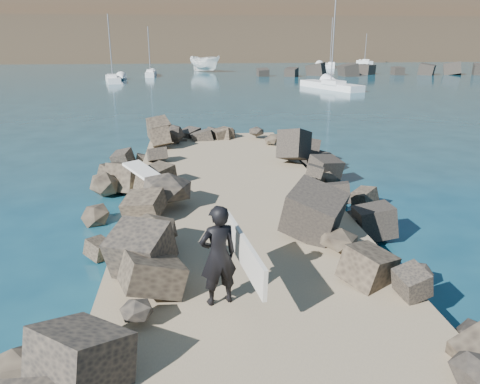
{
  "coord_description": "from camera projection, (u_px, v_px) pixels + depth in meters",
  "views": [
    {
      "loc": [
        -1.2,
        -11.87,
        5.11
      ],
      "look_at": [
        0.0,
        -1.0,
        1.5
      ],
      "focal_mm": 35.0,
      "sensor_mm": 36.0,
      "label": 1
    }
  ],
  "objects": [
    {
      "name": "ground",
      "position": [
        236.0,
        232.0,
        12.93
      ],
      "size": [
        800.0,
        800.0,
        0.0
      ],
      "primitive_type": "plane",
      "color": "#0F384C",
      "rests_on": "ground"
    },
    {
      "name": "jetty",
      "position": [
        245.0,
        254.0,
        10.95
      ],
      "size": [
        6.0,
        26.0,
        0.6
      ],
      "primitive_type": "cube",
      "color": "#8C7759",
      "rests_on": "ground"
    },
    {
      "name": "riprap_left",
      "position": [
        121.0,
        243.0,
        11.05
      ],
      "size": [
        2.6,
        22.0,
        1.0
      ],
      "primitive_type": "cube",
      "color": "black",
      "rests_on": "ground"
    },
    {
      "name": "riprap_right",
      "position": [
        358.0,
        232.0,
        11.66
      ],
      "size": [
        2.6,
        22.0,
        1.0
      ],
      "primitive_type": "cube",
      "color": "black",
      "rests_on": "ground"
    },
    {
      "name": "breakwater_secondary",
      "position": [
        436.0,
        70.0,
        68.3
      ],
      "size": [
        52.0,
        4.0,
        1.2
      ],
      "primitive_type": "cube",
      "color": "black",
      "rests_on": "ground"
    },
    {
      "name": "headland",
      "position": [
        217.0,
        4.0,
        159.95
      ],
      "size": [
        360.0,
        140.0,
        32.0
      ],
      "primitive_type": "cube",
      "color": "#2D4919",
      "rests_on": "ground"
    },
    {
      "name": "surfboard_resting",
      "position": [
        153.0,
        181.0,
        13.94
      ],
      "size": [
        1.97,
        2.24,
        0.08
      ],
      "primitive_type": "cube",
      "rotation": [
        0.0,
        0.0,
        0.68
      ],
      "color": "white",
      "rests_on": "riprap_left"
    },
    {
      "name": "boat_imported",
      "position": [
        205.0,
        64.0,
        73.55
      ],
      "size": [
        5.96,
        6.68,
        2.53
      ],
      "primitive_type": "imported",
      "rotation": [
        0.0,
        0.0,
        0.66
      ],
      "color": "white",
      "rests_on": "ground"
    },
    {
      "name": "surfer_with_board",
      "position": [
        222.0,
        255.0,
        8.11
      ],
      "size": [
        1.08,
        2.26,
        1.84
      ],
      "color": "black",
      "rests_on": "jetty"
    },
    {
      "name": "sailboat_f",
      "position": [
        365.0,
        62.0,
        96.0
      ],
      "size": [
        1.88,
        4.98,
        6.11
      ],
      "color": "white",
      "rests_on": "ground"
    },
    {
      "name": "sailboat_c",
      "position": [
        331.0,
        86.0,
        49.0
      ],
      "size": [
        4.85,
        8.58,
        10.09
      ],
      "color": "white",
      "rests_on": "ground"
    },
    {
      "name": "sailboat_b",
      "position": [
        150.0,
        74.0,
        65.19
      ],
      "size": [
        1.31,
        5.46,
        6.73
      ],
      "color": "white",
      "rests_on": "ground"
    },
    {
      "name": "sailboat_a",
      "position": [
        113.0,
        79.0,
        56.65
      ],
      "size": [
        2.73,
        6.67,
        7.92
      ],
      "color": "white",
      "rests_on": "ground"
    },
    {
      "name": "sailboat_d",
      "position": [
        330.0,
        65.0,
        84.65
      ],
      "size": [
        3.57,
        7.35,
        8.67
      ],
      "color": "white",
      "rests_on": "ground"
    }
  ]
}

